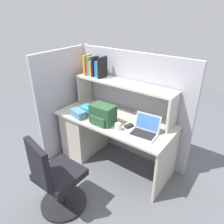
# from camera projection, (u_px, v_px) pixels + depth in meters

# --- Properties ---
(ground_plane) EXTENTS (8.00, 8.00, 0.00)m
(ground_plane) POSITION_uv_depth(u_px,v_px,m) (114.00, 162.00, 3.14)
(ground_plane) COLOR #595B60
(desk) EXTENTS (1.60, 0.70, 0.73)m
(desk) POSITION_uv_depth(u_px,v_px,m) (93.00, 130.00, 3.17)
(desk) COLOR beige
(desk) RESTS_ON ground_plane
(cubicle_partition_rear) EXTENTS (1.84, 0.05, 1.55)m
(cubicle_partition_rear) POSITION_uv_depth(u_px,v_px,m) (130.00, 106.00, 3.07)
(cubicle_partition_rear) COLOR #9E9EA8
(cubicle_partition_rear) RESTS_ON ground_plane
(cubicle_partition_left) EXTENTS (0.05, 1.06, 1.55)m
(cubicle_partition_left) POSITION_uv_depth(u_px,v_px,m) (67.00, 101.00, 3.21)
(cubicle_partition_left) COLOR #9E9EA8
(cubicle_partition_left) RESTS_ON ground_plane
(overhead_hutch) EXTENTS (1.44, 0.28, 0.45)m
(overhead_hutch) POSITION_uv_depth(u_px,v_px,m) (123.00, 89.00, 2.80)
(overhead_hutch) COLOR #BCB7AC
(overhead_hutch) RESTS_ON desk
(reference_books_on_shelf) EXTENTS (0.29, 0.19, 0.28)m
(reference_books_on_shelf) POSITION_uv_depth(u_px,v_px,m) (95.00, 67.00, 2.95)
(reference_books_on_shelf) COLOR orange
(reference_books_on_shelf) RESTS_ON overhead_hutch
(laptop) EXTENTS (0.33, 0.28, 0.22)m
(laptop) POSITION_uv_depth(u_px,v_px,m) (145.00, 130.00, 2.47)
(laptop) COLOR #B7BABF
(laptop) RESTS_ON desk
(backpack) EXTENTS (0.30, 0.23, 0.24)m
(backpack) POSITION_uv_depth(u_px,v_px,m) (103.00, 114.00, 2.66)
(backpack) COLOR #264C2D
(backpack) RESTS_ON desk
(computer_mouse) EXTENTS (0.09, 0.12, 0.03)m
(computer_mouse) POSITION_uv_depth(u_px,v_px,m) (129.00, 126.00, 2.61)
(computer_mouse) COLOR #262628
(computer_mouse) RESTS_ON desk
(paper_cup) EXTENTS (0.08, 0.08, 0.09)m
(paper_cup) POSITION_uv_depth(u_px,v_px,m) (118.00, 127.00, 2.54)
(paper_cup) COLOR white
(paper_cup) RESTS_ON desk
(tissue_box) EXTENTS (0.24, 0.16, 0.10)m
(tissue_box) POSITION_uv_depth(u_px,v_px,m) (78.00, 114.00, 2.84)
(tissue_box) COLOR teal
(tissue_box) RESTS_ON desk
(desk_book_stack) EXTENTS (0.26, 0.20, 0.08)m
(desk_book_stack) POSITION_uv_depth(u_px,v_px,m) (89.00, 110.00, 2.96)
(desk_book_stack) COLOR orange
(desk_book_stack) RESTS_ON desk
(office_chair) EXTENTS (0.52, 0.53, 0.93)m
(office_chair) POSITION_uv_depth(u_px,v_px,m) (56.00, 181.00, 2.27)
(office_chair) COLOR black
(office_chair) RESTS_ON ground_plane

